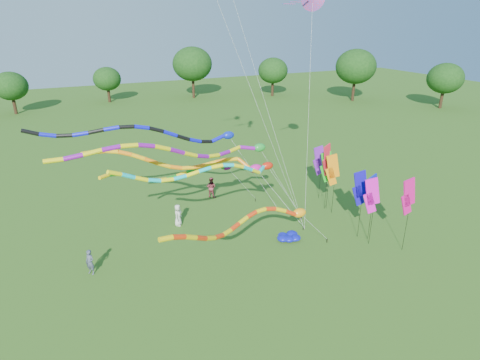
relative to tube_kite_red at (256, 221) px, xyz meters
name	(u,v)px	position (x,y,z in m)	size (l,w,h in m)	color
ground	(306,272)	(2.96, -0.81, -3.68)	(160.00, 160.00, 0.00)	#295A17
tree_ring	(315,182)	(3.38, -0.46, 1.90)	(120.65, 120.23, 9.49)	#382314
tube_kite_red	(256,221)	(0.00, 0.00, 0.00)	(11.68, 3.50, 5.59)	black
tube_kite_orange	(197,163)	(-1.39, 5.59, 1.75)	(13.42, 3.73, 7.27)	black
tube_kite_purple	(193,151)	(-2.27, 3.41, 3.31)	(15.90, 2.77, 8.79)	black
tube_kite_blue	(160,135)	(-3.35, 6.49, 3.60)	(15.94, 1.15, 8.88)	black
tube_kite_cyan	(219,171)	(-0.83, 3.20, 1.97)	(13.29, 2.84, 7.48)	black
tube_kite_green	(187,171)	(-1.64, 7.00, 0.74)	(11.89, 4.37, 6.32)	black
banner_pole_magenta_a	(371,196)	(8.33, 0.26, -0.19)	(1.12, 0.45, 4.75)	black
banner_pole_orange	(332,170)	(8.86, 5.01, -0.15)	(1.13, 0.42, 4.79)	black
banner_pole_violet	(319,161)	(9.57, 7.66, -0.36)	(1.16, 0.18, 4.58)	black
banner_pole_green	(327,167)	(8.97, 5.84, -0.20)	(1.15, 0.34, 4.74)	black
banner_pole_red	(327,160)	(8.83, 5.70, 0.42)	(1.11, 0.51, 5.37)	black
banner_pole_magenta_b	(408,197)	(9.74, -1.32, 0.12)	(1.16, 0.12, 5.07)	black
banner_pole_blue_a	(360,188)	(8.27, 1.30, -0.07)	(1.15, 0.30, 4.88)	black
banner_pole_blue_b	(372,192)	(8.73, 0.68, -0.20)	(1.14, 0.37, 4.75)	black
blue_nylon_heap	(290,235)	(4.20, 3.05, -3.47)	(1.17, 1.35, 0.47)	#0D14B5
person_a	(178,215)	(-2.17, 7.97, -2.87)	(0.79, 0.52, 1.62)	beige
person_b	(90,262)	(-8.52, 4.37, -2.90)	(0.57, 0.37, 1.56)	#42485C
person_c	(211,187)	(1.78, 11.62, -2.81)	(0.85, 0.66, 1.75)	brown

